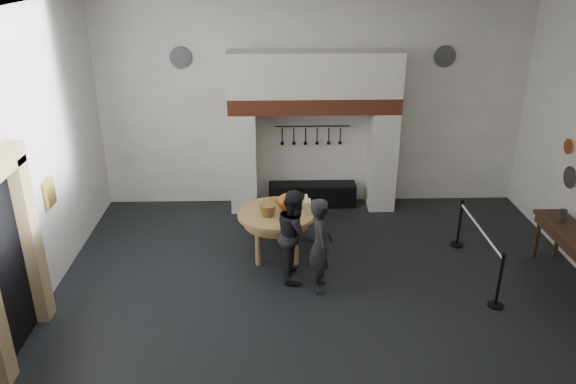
{
  "coord_description": "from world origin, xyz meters",
  "views": [
    {
      "loc": [
        -0.85,
        -7.58,
        5.17
      ],
      "look_at": [
        -0.6,
        1.31,
        1.35
      ],
      "focal_mm": 35.0,
      "sensor_mm": 36.0,
      "label": 1
    }
  ],
  "objects_px": {
    "barrier_post_near": "(499,282)",
    "visitor_near": "(321,245)",
    "iron_range": "(312,194)",
    "work_table": "(277,214)",
    "visitor_far": "(295,235)",
    "barrier_post_far": "(459,224)"
  },
  "relations": [
    {
      "from": "barrier_post_near",
      "to": "visitor_near",
      "type": "bearing_deg",
      "value": 167.73
    },
    {
      "from": "visitor_near",
      "to": "barrier_post_near",
      "type": "distance_m",
      "value": 2.83
    },
    {
      "from": "iron_range",
      "to": "work_table",
      "type": "bearing_deg",
      "value": -109.89
    },
    {
      "from": "iron_range",
      "to": "barrier_post_near",
      "type": "relative_size",
      "value": 2.11
    },
    {
      "from": "visitor_far",
      "to": "visitor_near",
      "type": "bearing_deg",
      "value": -138.11
    },
    {
      "from": "iron_range",
      "to": "work_table",
      "type": "xyz_separation_m",
      "value": [
        -0.8,
        -2.21,
        0.59
      ]
    },
    {
      "from": "work_table",
      "to": "visitor_near",
      "type": "xyz_separation_m",
      "value": [
        0.7,
        -1.14,
        -0.02
      ]
    },
    {
      "from": "work_table",
      "to": "visitor_near",
      "type": "height_order",
      "value": "visitor_near"
    },
    {
      "from": "iron_range",
      "to": "visitor_near",
      "type": "height_order",
      "value": "visitor_near"
    },
    {
      "from": "iron_range",
      "to": "barrier_post_far",
      "type": "bearing_deg",
      "value": -36.33
    },
    {
      "from": "visitor_near",
      "to": "work_table",
      "type": "bearing_deg",
      "value": 29.83
    },
    {
      "from": "barrier_post_near",
      "to": "barrier_post_far",
      "type": "xyz_separation_m",
      "value": [
        0.0,
        2.0,
        0.0
      ]
    },
    {
      "from": "visitor_near",
      "to": "barrier_post_near",
      "type": "bearing_deg",
      "value": -104.18
    },
    {
      "from": "visitor_far",
      "to": "barrier_post_far",
      "type": "bearing_deg",
      "value": -75.39
    },
    {
      "from": "iron_range",
      "to": "work_table",
      "type": "distance_m",
      "value": 2.43
    },
    {
      "from": "work_table",
      "to": "barrier_post_near",
      "type": "bearing_deg",
      "value": -26.7
    },
    {
      "from": "iron_range",
      "to": "visitor_near",
      "type": "distance_m",
      "value": 3.4
    },
    {
      "from": "visitor_far",
      "to": "barrier_post_near",
      "type": "distance_m",
      "value": 3.31
    },
    {
      "from": "barrier_post_far",
      "to": "visitor_near",
      "type": "bearing_deg",
      "value": -152.88
    },
    {
      "from": "work_table",
      "to": "barrier_post_far",
      "type": "bearing_deg",
      "value": 4.44
    },
    {
      "from": "work_table",
      "to": "barrier_post_far",
      "type": "relative_size",
      "value": 1.56
    },
    {
      "from": "work_table",
      "to": "visitor_near",
      "type": "relative_size",
      "value": 0.86
    }
  ]
}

